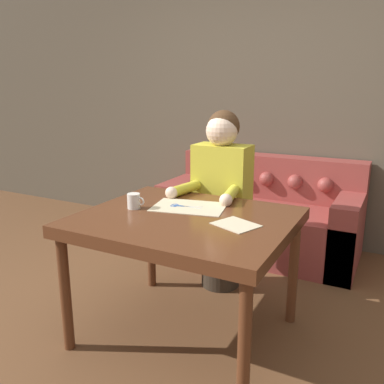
% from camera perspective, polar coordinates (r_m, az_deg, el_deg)
% --- Properties ---
extents(ground_plane, '(16.00, 16.00, 0.00)m').
position_cam_1_polar(ground_plane, '(2.55, -5.19, -20.00)').
color(ground_plane, brown).
extents(wall_back, '(8.00, 0.06, 2.60)m').
position_cam_1_polar(wall_back, '(3.96, 10.76, 12.20)').
color(wall_back, brown).
rests_on(wall_back, ground_plane).
extents(dining_table, '(1.16, 0.98, 0.74)m').
position_cam_1_polar(dining_table, '(2.30, -0.91, -5.16)').
color(dining_table, '#562D19').
rests_on(dining_table, ground_plane).
extents(couch, '(1.69, 0.80, 0.83)m').
position_cam_1_polar(couch, '(3.72, 9.65, -3.50)').
color(couch, brown).
rests_on(couch, ground_plane).
extents(person, '(0.46, 0.57, 1.29)m').
position_cam_1_polar(person, '(2.90, 4.11, -1.04)').
color(person, '#33281E').
rests_on(person, ground_plane).
extents(pattern_paper_main, '(0.48, 0.37, 0.00)m').
position_cam_1_polar(pattern_paper_main, '(2.43, -0.41, -2.10)').
color(pattern_paper_main, beige).
rests_on(pattern_paper_main, dining_table).
extents(pattern_paper_offcut, '(0.27, 0.25, 0.00)m').
position_cam_1_polar(pattern_paper_offcut, '(2.14, 6.19, -4.57)').
color(pattern_paper_offcut, beige).
rests_on(pattern_paper_offcut, dining_table).
extents(scissors, '(0.20, 0.09, 0.01)m').
position_cam_1_polar(scissors, '(2.45, -1.62, -2.00)').
color(scissors, silver).
rests_on(scissors, dining_table).
extents(mug, '(0.11, 0.08, 0.09)m').
position_cam_1_polar(mug, '(2.42, -8.14, -1.27)').
color(mug, silver).
rests_on(mug, dining_table).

